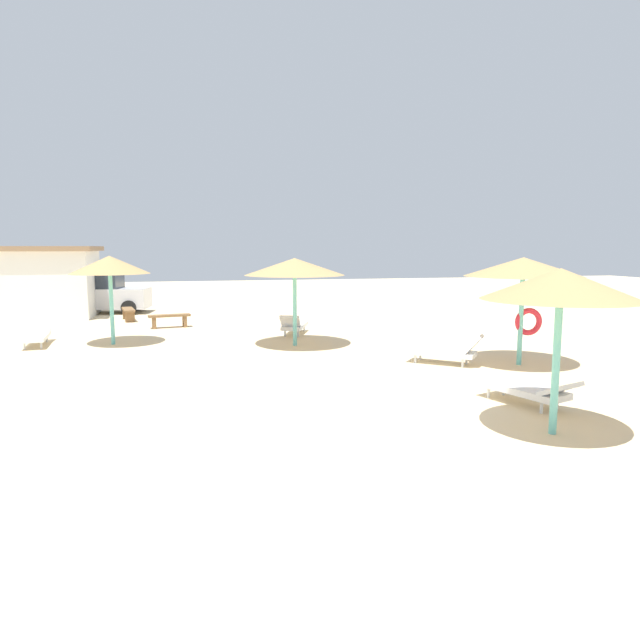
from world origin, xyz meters
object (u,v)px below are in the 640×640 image
bench_0 (128,312)px  parked_car (101,295)px  parasol_4 (295,267)px  lounger_1 (36,335)px  lounger_4 (294,325)px  lounger_0 (446,351)px  parasol_1 (110,265)px  beach_cabana (44,281)px  bench_1 (169,318)px  parasol_0 (523,268)px  parasol_3 (560,285)px  lounger_3 (528,389)px

bench_0 → parked_car: bearing=115.0°
parasol_4 → lounger_1: parasol_4 is taller
lounger_4 → lounger_0: bearing=-63.1°
parasol_1 → beach_cabana: bearing=114.9°
bench_1 → lounger_4: bearing=-32.3°
bench_0 → bench_1: same height
bench_0 → parasol_1: bearing=-89.0°
lounger_0 → lounger_4: size_ratio=0.93×
lounger_1 → bench_0: size_ratio=1.27×
bench_0 → beach_cabana: beach_cabana is taller
lounger_4 → bench_0: (-5.84, 5.09, 0.03)m
parasol_0 → bench_1: size_ratio=1.86×
parasol_3 → lounger_0: bearing=81.9°
lounger_0 → parasol_3: bearing=-98.1°
lounger_0 → lounger_1: lounger_0 is taller
parasol_4 → beach_cabana: (-9.02, 9.37, -0.85)m
parasol_0 → lounger_1: size_ratio=1.46×
lounger_3 → parasol_1: bearing=133.6°
parasol_3 → bench_0: (-7.94, 16.06, -2.02)m
bench_0 → parked_car: size_ratio=0.37×
parasol_4 → bench_1: bearing=128.6°
parasol_1 → lounger_4: parasol_1 is taller
parasol_3 → lounger_1: (-10.08, 10.71, -2.05)m
bench_1 → beach_cabana: size_ratio=0.35×
lounger_3 → bench_0: (-8.50, 14.55, 0.04)m
lounger_0 → bench_1: lounger_0 is taller
lounger_3 → beach_cabana: beach_cabana is taller
bench_1 → bench_0: bearing=124.2°
parasol_1 → lounger_1: 3.09m
parasol_0 → beach_cabana: size_ratio=0.66×
parasol_4 → bench_0: size_ratio=1.92×
parasol_3 → parked_car: bearing=116.1°
parasol_0 → lounger_3: 4.39m
bench_1 → lounger_0: bearing=-49.7°
parasol_3 → parasol_0: bearing=62.5°
parasol_1 → lounger_0: parasol_1 is taller
lounger_3 → parked_car: parked_car is taller
lounger_0 → lounger_3: 3.81m
parasol_4 → lounger_0: size_ratio=1.62×
lounger_1 → bench_1: 4.78m
lounger_0 → parked_car: bearing=126.3°
parasol_4 → lounger_0: 5.20m
lounger_0 → bench_0: size_ratio=1.18×
lounger_0 → lounger_1: bearing=153.5°
lounger_0 → lounger_1: 12.10m
parasol_4 → parked_car: size_ratio=0.71×
lounger_4 → beach_cabana: 11.92m
lounger_1 → bench_0: lounger_1 is taller
parasol_4 → beach_cabana: 13.03m
lounger_3 → parasol_0: bearing=59.5°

